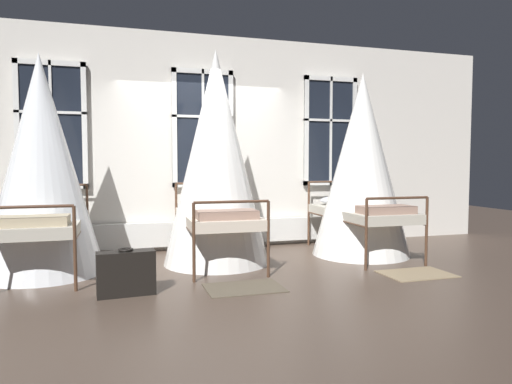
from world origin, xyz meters
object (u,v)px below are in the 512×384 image
at_px(cot_first, 42,167).
at_px(cot_second, 216,160).
at_px(suitcase_dark, 126,273).
at_px(cot_third, 362,167).

distance_m(cot_first, cot_second, 2.08).
bearing_deg(cot_first, cot_second, -89.62).
height_order(cot_first, suitcase_dark, cot_first).
bearing_deg(cot_first, suitcase_dark, -142.52).
xyz_separation_m(cot_first, cot_second, (2.07, -0.01, 0.09)).
bearing_deg(cot_third, cot_first, 90.09).
xyz_separation_m(cot_third, suitcase_dark, (-3.26, -1.16, -1.03)).
relative_size(cot_first, suitcase_dark, 4.50).
relative_size(cot_second, cot_third, 1.07).
bearing_deg(suitcase_dark, cot_third, 15.21).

